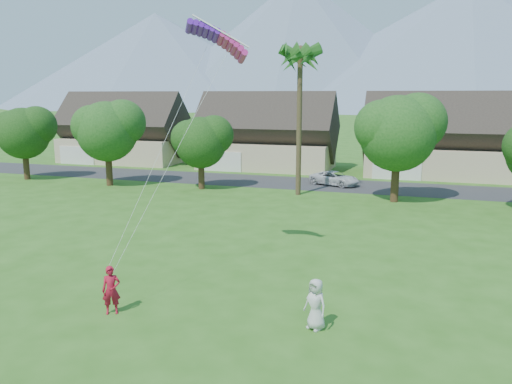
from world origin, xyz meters
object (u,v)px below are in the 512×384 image
at_px(parafoil_kite, 219,37).
at_px(watcher, 316,304).
at_px(kite_flyer, 111,290).
at_px(parked_car, 335,178).

bearing_deg(parafoil_kite, watcher, -63.27).
height_order(kite_flyer, watcher, kite_flyer).
distance_m(kite_flyer, watcher, 7.94).
bearing_deg(kite_flyer, parafoil_kite, 42.68).
xyz_separation_m(kite_flyer, parafoil_kite, (2.10, 6.47, 10.10)).
relative_size(watcher, parked_car, 0.41).
distance_m(kite_flyer, parked_car, 31.17).
height_order(kite_flyer, parafoil_kite, parafoil_kite).
bearing_deg(parked_car, kite_flyer, -166.28).
relative_size(parked_car, parafoil_kite, 1.45).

